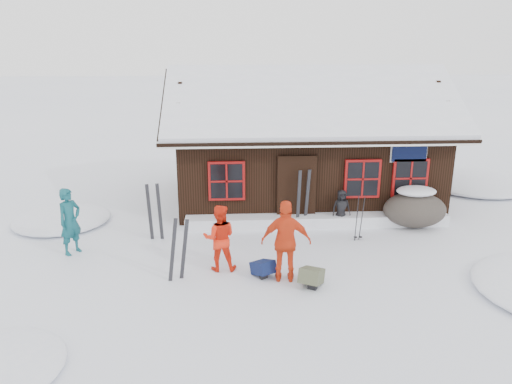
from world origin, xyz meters
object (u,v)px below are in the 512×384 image
skier_teal (70,221)px  backpack_blue (263,270)px  ski_pair_left (179,251)px  skier_orange_right (286,242)px  backpack_olive (311,279)px  skier_crouched (341,208)px  ski_poles (359,219)px  skier_orange_left (220,238)px  boulder (415,208)px

skier_teal → backpack_blue: bearing=-72.9°
ski_pair_left → backpack_blue: size_ratio=2.85×
skier_orange_right → backpack_olive: (0.54, -0.29, -0.78)m
skier_crouched → ski_poles: size_ratio=0.86×
ski_poles → backpack_blue: ski_poles is taller
skier_orange_left → ski_pair_left: bearing=28.6°
skier_crouched → ski_pair_left: size_ratio=0.72×
skier_crouched → ski_pair_left: ski_pair_left is taller
ski_pair_left → backpack_blue: ski_pair_left is taller
skier_teal → boulder: (9.30, 1.36, -0.32)m
backpack_blue → backpack_olive: bearing=-56.5°
boulder → ski_pair_left: ski_pair_left is taller
skier_orange_left → backpack_blue: 1.26m
skier_teal → boulder: 9.40m
ski_pair_left → backpack_olive: ski_pair_left is taller
boulder → backpack_olive: boulder is taller
boulder → ski_pair_left: 7.12m
boulder → backpack_olive: size_ratio=3.04×
skier_orange_left → skier_orange_right: (1.48, -0.65, 0.15)m
skier_orange_left → ski_pair_left: 1.02m
skier_teal → ski_pair_left: 3.25m
backpack_blue → skier_orange_right: bearing=-54.7°
ski_poles → skier_orange_right: bearing=-135.3°
skier_orange_right → backpack_blue: size_ratio=3.56×
ski_pair_left → backpack_blue: 1.98m
skier_orange_right → ski_pair_left: (-2.38, 0.18, -0.23)m
boulder → backpack_blue: (-4.57, -2.91, -0.39)m
boulder → ski_poles: 2.08m
boulder → backpack_olive: bearing=-135.9°
backpack_blue → skier_orange_left: bearing=127.8°
skier_orange_left → ski_poles: 4.02m
ski_poles → backpack_blue: (-2.71, -1.97, -0.45)m
skier_crouched → boulder: skier_crouched is taller
skier_orange_right → boulder: 5.17m
skier_teal → backpack_blue: skier_teal is taller
ski_pair_left → backpack_olive: (2.93, -0.47, -0.55)m
skier_orange_left → skier_orange_right: bearing=157.8°
boulder → backpack_blue: 5.43m
backpack_olive → ski_poles: bearing=82.7°
ski_pair_left → ski_poles: ski_pair_left is taller
skier_crouched → backpack_olive: skier_crouched is taller
backpack_olive → skier_teal: bearing=-173.1°
boulder → ski_pair_left: bearing=-155.4°
skier_crouched → ski_poles: (0.25, -1.05, 0.05)m
boulder → ski_poles: bearing=-153.3°
skier_crouched → skier_orange_left: bearing=-146.6°
ski_pair_left → skier_orange_right: bearing=-8.5°
skier_teal → skier_orange_right: (5.21, -1.78, 0.09)m
skier_orange_left → skier_crouched: 4.33m
skier_crouched → boulder: (2.11, -0.11, -0.01)m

